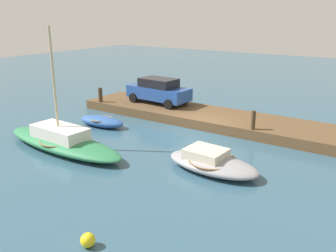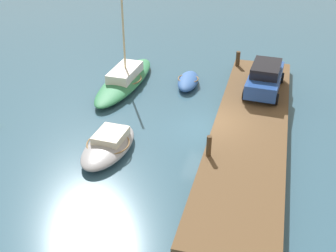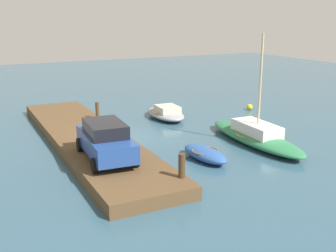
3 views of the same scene
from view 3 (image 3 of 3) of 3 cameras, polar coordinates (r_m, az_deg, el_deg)
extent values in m
plane|color=#33566B|center=(23.91, -6.19, -1.77)|extent=(84.00, 84.00, 0.00)
cube|color=brown|center=(23.22, -10.99, -1.73)|extent=(18.09, 3.70, 0.57)
ellipsoid|color=#2D7A4C|center=(23.41, 11.81, -1.51)|extent=(7.86, 2.41, 0.67)
torus|color=olive|center=(23.36, 11.83, -1.07)|extent=(2.27, 2.27, 0.07)
cube|color=silver|center=(23.17, 12.05, -0.36)|extent=(3.04, 1.50, 0.63)
cylinder|color=#C6B284|center=(22.59, 12.54, 5.44)|extent=(0.12, 0.12, 5.42)
ellipsoid|color=#2D569E|center=(20.38, 5.09, -3.83)|extent=(3.13, 1.50, 0.61)
torus|color=olive|center=(20.33, 5.10, -3.38)|extent=(1.43, 1.43, 0.07)
ellipsoid|color=#939399|center=(28.45, -0.35, 1.71)|extent=(4.29, 2.25, 0.65)
torus|color=olive|center=(28.41, -0.35, 2.06)|extent=(2.20, 2.20, 0.07)
cube|color=beige|center=(28.06, -0.08, 2.37)|extent=(1.73, 1.44, 0.41)
cylinder|color=#47331E|center=(26.42, -9.67, 2.14)|extent=(0.23, 0.23, 1.02)
cylinder|color=#47331E|center=(16.57, 1.91, -5.48)|extent=(0.28, 0.28, 0.99)
cube|color=#234793|center=(18.84, -8.56, -2.35)|extent=(4.49, 2.05, 0.81)
cube|color=black|center=(18.65, -8.64, -0.31)|extent=(2.55, 1.71, 0.58)
cylinder|color=black|center=(17.80, -4.50, -4.64)|extent=(0.65, 0.26, 0.64)
cylinder|color=black|center=(17.36, -10.04, -5.35)|extent=(0.65, 0.26, 0.64)
cylinder|color=black|center=(20.59, -7.22, -1.97)|extent=(0.65, 0.26, 0.64)
cylinder|color=black|center=(20.22, -12.03, -2.51)|extent=(0.65, 0.26, 0.64)
sphere|color=yellow|center=(31.58, 11.14, 2.58)|extent=(0.44, 0.44, 0.44)
camera|label=1|loc=(40.22, 12.58, 14.14)|focal=39.03mm
camera|label=2|loc=(40.82, -20.59, 20.39)|focal=44.50mm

